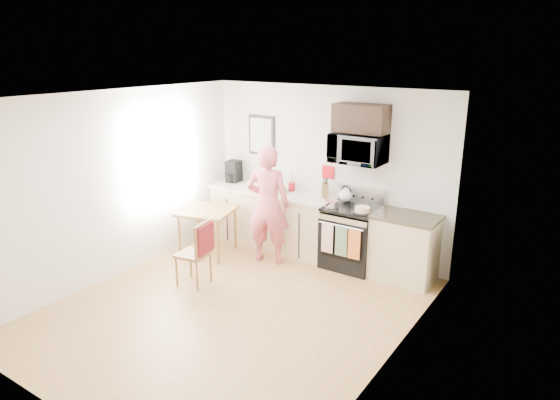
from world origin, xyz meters
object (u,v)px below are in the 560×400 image
Objects in this scene: dining_table at (207,215)px; range at (351,239)px; cake at (362,210)px; microwave at (358,149)px; person at (268,205)px; chair at (201,246)px.

range is at bearing 21.73° from dining_table.
dining_table is 3.27× the size of cake.
range is 0.60m from cake.
dining_table is at bearing -163.98° from cake.
range is 4.49× the size of cake.
microwave is (-0.00, 0.10, 1.32)m from range.
microwave is 2.93× the size of cake.
cake is at bearing -35.66° from range.
cake is at bearing 176.52° from person.
chair is 2.27m from cake.
dining_table is at bearing 118.48° from chair.
microwave is 0.82× the size of chair.
microwave is 0.42× the size of person.
microwave reaches higher than dining_table.
person is (-1.12, -0.63, -0.86)m from microwave.
person reaches higher than dining_table.
microwave is 0.90× the size of dining_table.
range reaches higher than dining_table.
chair is (0.68, -0.90, -0.06)m from dining_table.
microwave is at bearing 24.19° from dining_table.
cake is (2.29, 0.66, 0.31)m from dining_table.
microwave is at bearing 130.43° from cake.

